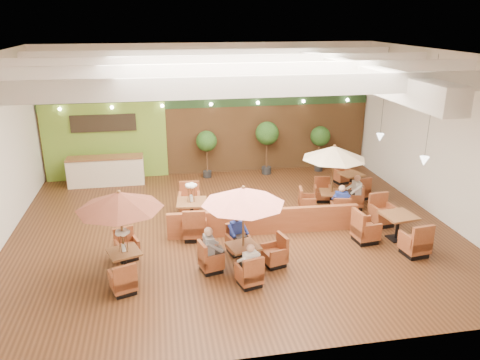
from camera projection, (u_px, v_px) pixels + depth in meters
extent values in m
plane|color=#381E0F|center=(234.00, 229.00, 15.13)|extent=(14.00, 14.00, 0.00)
cube|color=silver|center=(210.00, 110.00, 19.79)|extent=(14.00, 0.04, 5.50)
cube|color=silver|center=(286.00, 233.00, 8.65)|extent=(14.00, 0.04, 5.50)
cube|color=silver|center=(443.00, 137.00, 15.38)|extent=(0.04, 12.00, 5.50)
cube|color=white|center=(233.00, 54.00, 13.30)|extent=(14.00, 12.00, 0.04)
cube|color=brown|center=(211.00, 137.00, 20.11)|extent=(13.90, 0.10, 3.20)
cube|color=#1E3819|center=(210.00, 103.00, 19.62)|extent=(13.90, 0.12, 0.35)
cube|color=olive|center=(105.00, 142.00, 19.33)|extent=(5.00, 0.08, 3.20)
cube|color=black|center=(103.00, 123.00, 18.99)|extent=(2.60, 0.08, 0.70)
cube|color=white|center=(347.00, 71.00, 14.06)|extent=(0.60, 11.00, 0.60)
cube|color=white|center=(264.00, 86.00, 9.70)|extent=(13.60, 0.12, 0.45)
cube|color=white|center=(241.00, 72.00, 12.21)|extent=(13.60, 0.12, 0.45)
cube|color=white|center=(226.00, 62.00, 14.62)|extent=(13.60, 0.12, 0.45)
cube|color=white|center=(215.00, 55.00, 17.13)|extent=(13.60, 0.12, 0.45)
cylinder|color=black|center=(431.00, 110.00, 13.87)|extent=(0.01, 0.01, 3.20)
cone|color=white|center=(424.00, 161.00, 14.40)|extent=(0.28, 0.28, 0.28)
cylinder|color=black|center=(384.00, 94.00, 16.65)|extent=(0.01, 0.01, 3.20)
cone|color=white|center=(380.00, 137.00, 17.18)|extent=(0.28, 0.28, 0.28)
sphere|color=#FFEAC6|center=(60.00, 109.00, 18.41)|extent=(0.14, 0.14, 0.14)
sphere|color=#FFEAC6|center=(112.00, 107.00, 18.74)|extent=(0.14, 0.14, 0.14)
sphere|color=#FFEAC6|center=(162.00, 106.00, 19.08)|extent=(0.14, 0.14, 0.14)
sphere|color=#FFEAC6|center=(211.00, 104.00, 19.41)|extent=(0.14, 0.14, 0.14)
sphere|color=#FFEAC6|center=(258.00, 103.00, 19.74)|extent=(0.14, 0.14, 0.14)
sphere|color=#FFEAC6|center=(303.00, 101.00, 20.07)|extent=(0.14, 0.14, 0.14)
sphere|color=#FFEAC6|center=(347.00, 100.00, 20.40)|extent=(0.14, 0.14, 0.14)
cube|color=beige|center=(106.00, 172.00, 18.96)|extent=(3.00, 0.70, 1.10)
cube|color=brown|center=(105.00, 157.00, 18.76)|extent=(3.00, 0.75, 0.06)
cube|color=brown|center=(264.00, 221.00, 14.70)|extent=(6.07, 0.45, 0.84)
cube|color=brown|center=(124.00, 252.00, 12.28)|extent=(1.00, 1.00, 0.06)
cylinder|color=black|center=(125.00, 263.00, 12.39)|extent=(0.09, 0.09, 0.61)
cube|color=black|center=(126.00, 274.00, 12.50)|extent=(0.53, 0.53, 0.04)
cube|color=brown|center=(123.00, 283.00, 11.59)|extent=(0.73, 0.73, 0.30)
cube|color=brown|center=(119.00, 278.00, 11.28)|extent=(0.57, 0.28, 0.65)
cube|color=brown|center=(112.00, 279.00, 11.41)|extent=(0.24, 0.51, 0.26)
cube|color=brown|center=(133.00, 274.00, 11.65)|extent=(0.24, 0.51, 0.26)
cube|color=black|center=(124.00, 290.00, 11.66)|extent=(0.65, 0.65, 0.13)
cube|color=brown|center=(127.00, 250.00, 13.23)|extent=(0.73, 0.73, 0.30)
cube|color=brown|center=(129.00, 237.00, 13.36)|extent=(0.57, 0.28, 0.65)
cube|color=brown|center=(136.00, 242.00, 13.29)|extent=(0.24, 0.51, 0.26)
cube|color=brown|center=(117.00, 246.00, 13.04)|extent=(0.24, 0.51, 0.26)
cube|color=black|center=(128.00, 256.00, 13.30)|extent=(0.65, 0.65, 0.13)
cylinder|color=brown|center=(123.00, 235.00, 12.12)|extent=(0.06, 0.06, 2.32)
cone|color=#502417|center=(119.00, 200.00, 11.79)|extent=(2.22, 2.22, 0.45)
sphere|color=brown|center=(118.00, 192.00, 11.71)|extent=(0.10, 0.10, 0.10)
cylinder|color=silver|center=(124.00, 247.00, 12.23)|extent=(0.10, 0.10, 0.22)
cube|color=brown|center=(243.00, 246.00, 12.60)|extent=(0.96, 0.96, 0.06)
cylinder|color=black|center=(243.00, 257.00, 12.71)|extent=(0.09, 0.09, 0.61)
cube|color=black|center=(243.00, 267.00, 12.81)|extent=(0.51, 0.51, 0.04)
cube|color=brown|center=(249.00, 276.00, 11.91)|extent=(0.70, 0.70, 0.30)
cube|color=brown|center=(249.00, 271.00, 11.59)|extent=(0.58, 0.23, 0.65)
cube|color=brown|center=(240.00, 272.00, 11.75)|extent=(0.20, 0.51, 0.26)
cube|color=brown|center=(259.00, 267.00, 11.96)|extent=(0.20, 0.51, 0.26)
cube|color=black|center=(249.00, 283.00, 11.98)|extent=(0.62, 0.62, 0.13)
cube|color=brown|center=(238.00, 244.00, 13.54)|extent=(0.70, 0.70, 0.30)
cube|color=brown|center=(238.00, 232.00, 13.68)|extent=(0.58, 0.23, 0.65)
cube|color=brown|center=(246.00, 237.00, 13.59)|extent=(0.20, 0.51, 0.26)
cube|color=brown|center=(229.00, 240.00, 13.38)|extent=(0.20, 0.51, 0.26)
cube|color=black|center=(238.00, 251.00, 13.61)|extent=(0.62, 0.62, 0.13)
cube|color=brown|center=(211.00, 262.00, 12.58)|extent=(0.70, 0.70, 0.30)
cube|color=brown|center=(220.00, 253.00, 12.47)|extent=(0.23, 0.58, 0.65)
cube|color=brown|center=(207.00, 251.00, 12.75)|extent=(0.51, 0.20, 0.26)
cube|color=brown|center=(215.00, 260.00, 12.29)|extent=(0.51, 0.20, 0.26)
cube|color=black|center=(211.00, 269.00, 12.65)|extent=(0.62, 0.62, 0.13)
cube|color=brown|center=(274.00, 256.00, 12.87)|extent=(0.70, 0.70, 0.30)
cube|color=brown|center=(266.00, 247.00, 12.80)|extent=(0.23, 0.58, 0.65)
cube|color=brown|center=(279.00, 255.00, 12.58)|extent=(0.51, 0.20, 0.26)
cube|color=brown|center=(270.00, 246.00, 13.04)|extent=(0.51, 0.20, 0.26)
cube|color=black|center=(274.00, 263.00, 12.94)|extent=(0.62, 0.62, 0.13)
cylinder|color=brown|center=(243.00, 230.00, 12.44)|extent=(0.06, 0.06, 2.31)
cone|color=#E27A6D|center=(243.00, 196.00, 12.11)|extent=(2.22, 2.22, 0.45)
sphere|color=brown|center=(243.00, 187.00, 12.03)|extent=(0.10, 0.10, 0.10)
cube|color=brown|center=(331.00, 192.00, 16.41)|extent=(0.93, 0.93, 0.06)
cylinder|color=black|center=(331.00, 201.00, 16.52)|extent=(0.09, 0.09, 0.61)
cube|color=black|center=(330.00, 209.00, 16.63)|extent=(0.49, 0.49, 0.04)
cube|color=brown|center=(340.00, 212.00, 15.73)|extent=(0.68, 0.68, 0.30)
cube|color=brown|center=(345.00, 207.00, 15.43)|extent=(0.58, 0.21, 0.65)
cube|color=brown|center=(332.00, 207.00, 15.68)|extent=(0.17, 0.51, 0.26)
cube|color=brown|center=(348.00, 207.00, 15.66)|extent=(0.17, 0.51, 0.26)
cube|color=black|center=(340.00, 218.00, 15.80)|extent=(0.60, 0.60, 0.13)
cube|color=brown|center=(322.00, 194.00, 17.36)|extent=(0.68, 0.68, 0.30)
cube|color=brown|center=(319.00, 185.00, 17.48)|extent=(0.58, 0.21, 0.65)
cube|color=brown|center=(330.00, 189.00, 17.29)|extent=(0.17, 0.51, 0.26)
cube|color=brown|center=(315.00, 189.00, 17.30)|extent=(0.17, 0.51, 0.26)
cube|color=black|center=(322.00, 199.00, 17.43)|extent=(0.60, 0.60, 0.13)
cube|color=brown|center=(307.00, 204.00, 16.40)|extent=(0.68, 0.68, 0.30)
cube|color=brown|center=(313.00, 196.00, 16.39)|extent=(0.21, 0.58, 0.65)
cube|color=brown|center=(306.00, 197.00, 16.59)|extent=(0.51, 0.17, 0.26)
cube|color=brown|center=(308.00, 202.00, 16.08)|extent=(0.51, 0.17, 0.26)
cube|color=black|center=(307.00, 210.00, 16.47)|extent=(0.60, 0.60, 0.13)
cube|color=brown|center=(354.00, 201.00, 16.69)|extent=(0.68, 0.68, 0.30)
cube|color=brown|center=(349.00, 195.00, 16.51)|extent=(0.21, 0.58, 0.65)
cube|color=brown|center=(356.00, 199.00, 16.38)|extent=(0.51, 0.17, 0.26)
cube|color=brown|center=(353.00, 194.00, 16.88)|extent=(0.51, 0.17, 0.26)
cube|color=black|center=(354.00, 207.00, 16.76)|extent=(0.60, 0.60, 0.13)
cylinder|color=brown|center=(332.00, 179.00, 16.25)|extent=(0.06, 0.06, 2.31)
cone|color=#CCB68E|center=(334.00, 152.00, 15.93)|extent=(2.22, 2.22, 0.45)
sphere|color=brown|center=(335.00, 146.00, 15.85)|extent=(0.10, 0.10, 0.10)
cube|color=brown|center=(191.00, 202.00, 15.19)|extent=(1.04, 1.04, 0.07)
cylinder|color=black|center=(192.00, 213.00, 15.32)|extent=(0.11, 0.11, 0.73)
cube|color=black|center=(192.00, 224.00, 15.45)|extent=(0.55, 0.55, 0.04)
cube|color=brown|center=(195.00, 229.00, 14.37)|extent=(0.76, 0.76, 0.36)
cube|color=brown|center=(196.00, 223.00, 13.99)|extent=(0.70, 0.18, 0.78)
cube|color=brown|center=(184.00, 223.00, 14.27)|extent=(0.15, 0.62, 0.31)
cube|color=brown|center=(205.00, 222.00, 14.31)|extent=(0.15, 0.62, 0.31)
cube|color=black|center=(195.00, 237.00, 14.45)|extent=(0.67, 0.67, 0.16)
cube|color=brown|center=(190.00, 203.00, 16.33)|extent=(0.76, 0.76, 0.36)
cube|color=brown|center=(188.00, 192.00, 16.48)|extent=(0.70, 0.18, 0.78)
cube|color=brown|center=(199.00, 197.00, 16.28)|extent=(0.15, 0.62, 0.31)
cube|color=brown|center=(180.00, 198.00, 16.23)|extent=(0.15, 0.62, 0.31)
cube|color=black|center=(190.00, 210.00, 16.41)|extent=(0.67, 0.67, 0.16)
cylinder|color=silver|center=(191.00, 198.00, 15.14)|extent=(0.10, 0.10, 0.22)
cube|color=brown|center=(399.00, 216.00, 14.22)|extent=(1.04, 1.04, 0.07)
cylinder|color=black|center=(397.00, 227.00, 14.35)|extent=(0.11, 0.11, 0.72)
cube|color=black|center=(396.00, 238.00, 14.48)|extent=(0.55, 0.55, 0.04)
cube|color=brown|center=(415.00, 245.00, 13.41)|extent=(0.76, 0.76, 0.35)
cube|color=brown|center=(420.00, 239.00, 13.03)|extent=(0.69, 0.19, 0.77)
cube|color=brown|center=(406.00, 239.00, 13.25)|extent=(0.16, 0.61, 0.31)
cube|color=brown|center=(425.00, 236.00, 13.42)|extent=(0.16, 0.61, 0.31)
cube|color=black|center=(414.00, 252.00, 13.49)|extent=(0.67, 0.67, 0.15)
cube|color=brown|center=(382.00, 216.00, 15.34)|extent=(0.76, 0.76, 0.35)
cube|color=brown|center=(380.00, 203.00, 15.50)|extent=(0.69, 0.19, 0.77)
cube|color=brown|center=(391.00, 209.00, 15.35)|extent=(0.16, 0.61, 0.31)
cube|color=brown|center=(374.00, 211.00, 15.18)|extent=(0.16, 0.61, 0.31)
cube|color=black|center=(381.00, 223.00, 15.42)|extent=(0.67, 0.67, 0.15)
cube|color=brown|center=(365.00, 232.00, 14.20)|extent=(0.76, 0.76, 0.35)
cube|color=brown|center=(376.00, 222.00, 14.11)|extent=(0.19, 0.69, 0.77)
cube|color=brown|center=(361.00, 221.00, 14.41)|extent=(0.61, 0.16, 0.31)
cube|color=brown|center=(372.00, 230.00, 13.84)|extent=(0.61, 0.16, 0.31)
cube|color=black|center=(365.00, 239.00, 14.29)|extent=(0.67, 0.67, 0.15)
cube|color=brown|center=(351.00, 174.00, 18.27)|extent=(0.97, 0.97, 0.06)
cylinder|color=black|center=(351.00, 182.00, 18.37)|extent=(0.09, 0.09, 0.62)
cube|color=black|center=(350.00, 190.00, 18.48)|extent=(0.52, 0.52, 0.04)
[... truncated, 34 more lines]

